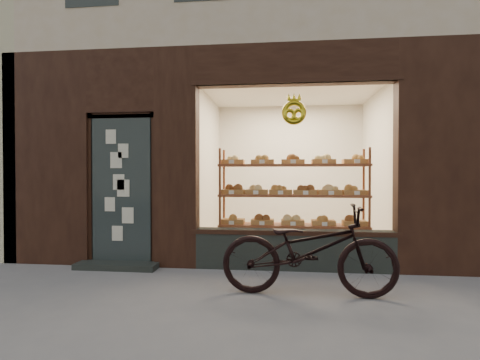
# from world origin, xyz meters

# --- Properties ---
(ground) EXTENTS (90.00, 90.00, 0.00)m
(ground) POSITION_xyz_m (0.00, 0.00, 0.00)
(ground) COLOR slate
(display_shelf) EXTENTS (2.20, 0.45, 1.70)m
(display_shelf) POSITION_xyz_m (0.45, 2.55, 0.88)
(display_shelf) COLOR brown
(display_shelf) RESTS_ON ground
(bicycle) EXTENTS (1.91, 0.72, 0.99)m
(bicycle) POSITION_xyz_m (0.58, 1.02, 0.50)
(bicycle) COLOR black
(bicycle) RESTS_ON ground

